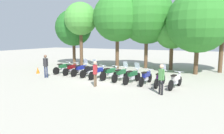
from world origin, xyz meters
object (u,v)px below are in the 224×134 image
Objects in this scene: motorcycle_0 at (63,68)px; motorcycle_8 at (146,77)px; motorcycle_1 at (72,69)px; traffic_cone at (38,70)px; motorcycle_6 at (121,74)px; motorcycle_9 at (160,78)px; tree_0 at (73,28)px; tree_5 at (198,21)px; tree_1 at (81,19)px; motorcycle_3 at (90,70)px; tree_6 at (224,16)px; person_0 at (161,77)px; tree_2 at (117,17)px; person_2 at (46,64)px; motorcycle_2 at (81,69)px; motorcycle_7 at (132,76)px; motorcycle_4 at (98,72)px; tree_3 at (147,17)px; tree_4 at (172,32)px; person_1 at (95,72)px; motorcycle_5 at (110,73)px.

motorcycle_0 and motorcycle_8 have the same top height.
traffic_cone is (-2.99, -0.97, -0.23)m from motorcycle_1.
motorcycle_9 is at bearing -87.51° from motorcycle_6.
tree_5 reaches higher than tree_0.
motorcycle_8 is 11.62m from tree_1.
motorcycle_3 reaches higher than motorcycle_0.
motorcycle_1 is 14.09m from tree_6.
motorcycle_3 is 7.06m from person_0.
tree_2 is (-6.29, 7.99, 4.17)m from person_0.
tree_0 reaches higher than traffic_cone.
person_2 reaches higher than motorcycle_1.
person_0 is 0.93× the size of person_2.
tree_6 is (10.60, 6.69, 4.49)m from motorcycle_2.
motorcycle_7 is (0.99, -0.28, 0.00)m from motorcycle_6.
person_2 reaches higher than motorcycle_8.
motorcycle_4 is at bearing -95.77° from motorcycle_2.
motorcycle_7 is 8.38m from tree_2.
tree_3 is at bearing -133.74° from person_0.
motorcycle_3 reaches higher than traffic_cone.
person_0 is (0.51, -2.05, 0.48)m from motorcycle_9.
person_0 is 0.26× the size of tree_0.
tree_0 is 8.00m from traffic_cone.
motorcycle_4 is (3.94, -0.70, 0.00)m from motorcycle_0.
tree_1 is (-7.09, 5.34, 4.63)m from motorcycle_6.
tree_4 is at bearing 1.58° from motorcycle_8.
motorcycle_7 is at bearing -95.73° from motorcycle_6.
traffic_cone is at bearing -81.36° from tree_0.
tree_4 is 0.74× the size of tree_6.
tree_2 is at bearing -76.56° from person_1.
motorcycle_3 is at bearing 85.51° from motorcycle_9.
tree_1 is at bearing 25.94° from motorcycle_0.
tree_3 is at bearing -179.66° from tree_4.
person_1 is 12.84m from tree_6.
motorcycle_7 is 2.76m from person_1.
person_1 is 10.12m from tree_5.
motorcycle_7 is 10.48m from tree_6.
person_2 is at bearing 147.17° from motorcycle_2.
motorcycle_8 is 0.99m from motorcycle_9.
person_2 is at bearing -71.03° from person_0.
tree_3 reaches higher than tree_0.
tree_0 is 0.85× the size of tree_2.
motorcycle_4 is at bearing 112.79° from motorcycle_5.
person_2 is at bearing -123.63° from tree_3.
tree_0 is at bearing -100.95° from person_0.
tree_6 is (6.87, 0.33, -0.23)m from tree_3.
person_0 is at bearing 177.69° from person_1.
tree_5 is at bearing -135.02° from tree_6.
tree_3 is at bearing 21.22° from motorcycle_8.
tree_2 reaches higher than motorcycle_1.
motorcycle_4 is 1.02× the size of motorcycle_5.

